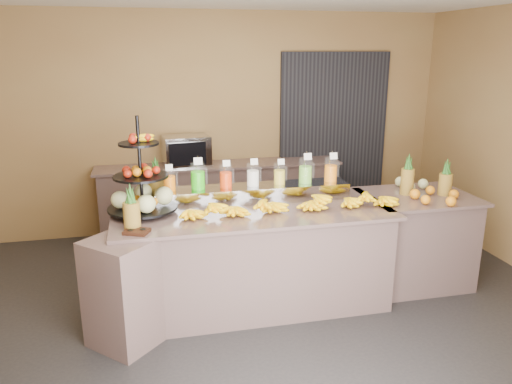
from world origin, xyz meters
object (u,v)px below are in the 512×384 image
object	(u,v)px
pitcher_tray	(253,193)
condiment_caddy	(137,231)
oven_warmer	(186,151)
right_fruit_pile	(430,189)
banana_heap	(292,202)
fruit_stand	(146,189)

from	to	relation	value
pitcher_tray	condiment_caddy	xyz separation A→B (m)	(-1.08, -0.65, -0.06)
oven_warmer	right_fruit_pile	bearing A→B (deg)	-48.17
banana_heap	oven_warmer	size ratio (longest dim) A/B	3.64
banana_heap	condiment_caddy	bearing A→B (deg)	-167.71
banana_heap	right_fruit_pile	world-z (taller)	right_fruit_pile
pitcher_tray	banana_heap	xyz separation A→B (m)	(0.28, -0.35, -0.00)
fruit_stand	right_fruit_pile	distance (m)	2.70
condiment_caddy	right_fruit_pile	world-z (taller)	right_fruit_pile
oven_warmer	pitcher_tray	bearing A→B (deg)	-80.47
fruit_stand	condiment_caddy	bearing A→B (deg)	-107.42
condiment_caddy	banana_heap	bearing A→B (deg)	12.29
oven_warmer	banana_heap	bearing A→B (deg)	-75.92
banana_heap	right_fruit_pile	bearing A→B (deg)	2.90
fruit_stand	oven_warmer	size ratio (longest dim) A/B	1.54
pitcher_tray	right_fruit_pile	size ratio (longest dim) A/B	3.76
right_fruit_pile	fruit_stand	bearing A→B (deg)	177.02
pitcher_tray	fruit_stand	xyz separation A→B (m)	(-0.99, -0.14, 0.15)
fruit_stand	oven_warmer	xyz separation A→B (m)	(0.51, 1.81, -0.03)
pitcher_tray	banana_heap	world-z (taller)	banana_heap
pitcher_tray	condiment_caddy	world-z (taller)	pitcher_tray
pitcher_tray	fruit_stand	size ratio (longest dim) A/B	2.15
right_fruit_pile	oven_warmer	distance (m)	2.93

